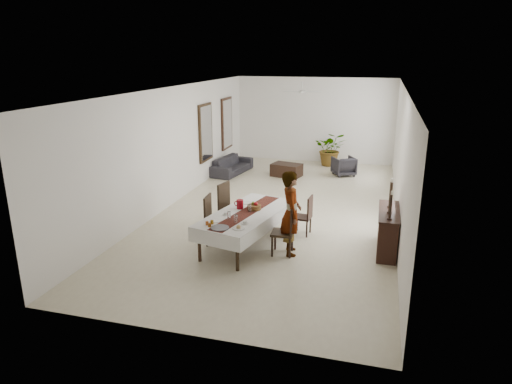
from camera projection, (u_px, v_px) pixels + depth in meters
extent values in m
cube|color=beige|center=(280.00, 209.00, 12.35)|extent=(6.00, 12.00, 0.00)
cube|color=white|center=(282.00, 89.00, 11.42)|extent=(6.00, 12.00, 0.02)
cube|color=white|center=(314.00, 120.00, 17.42)|extent=(6.00, 0.02, 3.20)
cube|color=white|center=(188.00, 236.00, 6.35)|extent=(6.00, 0.02, 3.20)
cube|color=white|center=(175.00, 145.00, 12.65)|extent=(0.02, 12.00, 3.20)
cube|color=white|center=(401.00, 158.00, 11.12)|extent=(0.02, 12.00, 3.20)
cube|color=black|center=(247.00, 214.00, 9.81)|extent=(1.52, 2.58, 0.05)
cylinder|color=black|center=(199.00, 245.00, 9.15)|extent=(0.08, 0.08, 0.71)
cylinder|color=black|center=(237.00, 254.00, 8.75)|extent=(0.08, 0.08, 0.71)
cylinder|color=black|center=(254.00, 212.00, 11.09)|extent=(0.08, 0.08, 0.71)
cylinder|color=black|center=(287.00, 218.00, 10.69)|extent=(0.08, 0.08, 0.71)
cube|color=silver|center=(247.00, 213.00, 9.80)|extent=(1.74, 2.80, 0.01)
cube|color=silver|center=(223.00, 215.00, 10.11)|extent=(0.59, 2.54, 0.30)
cube|color=white|center=(271.00, 224.00, 9.58)|extent=(0.59, 2.54, 0.30)
cube|color=white|center=(213.00, 240.00, 8.75)|extent=(1.16, 0.28, 0.30)
cube|color=silver|center=(273.00, 203.00, 10.94)|extent=(1.16, 0.28, 0.30)
cube|color=maroon|center=(247.00, 212.00, 9.80)|extent=(0.91, 2.54, 0.00)
cylinder|color=maroon|center=(240.00, 204.00, 10.01)|extent=(0.18, 0.18, 0.20)
torus|color=maroon|center=(237.00, 204.00, 10.05)|extent=(0.12, 0.05, 0.12)
cylinder|color=white|center=(236.00, 219.00, 9.17)|extent=(0.07, 0.07, 0.17)
cylinder|color=white|center=(229.00, 216.00, 9.35)|extent=(0.07, 0.07, 0.17)
cylinder|color=white|center=(250.00, 208.00, 9.80)|extent=(0.07, 0.07, 0.17)
cylinder|color=white|center=(245.00, 222.00, 9.15)|extent=(0.09, 0.09, 0.06)
cylinder|color=white|center=(245.00, 223.00, 9.15)|extent=(0.15, 0.15, 0.01)
cylinder|color=silver|center=(226.00, 214.00, 9.63)|extent=(0.09, 0.09, 0.06)
cylinder|color=silver|center=(226.00, 215.00, 9.64)|extent=(0.15, 0.15, 0.01)
cylinder|color=silver|center=(239.00, 228.00, 8.88)|extent=(0.24, 0.24, 0.02)
sphere|color=tan|center=(239.00, 227.00, 8.88)|extent=(0.09, 0.09, 0.09)
cylinder|color=white|center=(215.00, 221.00, 9.30)|extent=(0.24, 0.24, 0.02)
cylinder|color=white|center=(246.00, 203.00, 10.41)|extent=(0.24, 0.24, 0.02)
cylinder|color=#414046|center=(220.00, 228.00, 8.91)|extent=(0.36, 0.36, 0.02)
cylinder|color=#914B15|center=(210.00, 225.00, 8.97)|extent=(0.06, 0.06, 0.08)
cylinder|color=#9A4416|center=(207.00, 223.00, 9.07)|extent=(0.06, 0.06, 0.08)
cylinder|color=brown|center=(212.00, 222.00, 9.13)|extent=(0.06, 0.06, 0.08)
cylinder|color=brown|center=(254.00, 207.00, 9.98)|extent=(0.30, 0.30, 0.10)
sphere|color=#A51014|center=(256.00, 204.00, 9.96)|extent=(0.09, 0.09, 0.09)
sphere|color=olive|center=(253.00, 203.00, 10.00)|extent=(0.08, 0.08, 0.08)
cube|color=black|center=(282.00, 233.00, 9.47)|extent=(0.47, 0.47, 0.05)
cylinder|color=black|center=(290.00, 248.00, 9.33)|extent=(0.05, 0.05, 0.44)
cylinder|color=black|center=(292.00, 241.00, 9.68)|extent=(0.05, 0.05, 0.44)
cylinder|color=black|center=(272.00, 247.00, 9.41)|extent=(0.05, 0.05, 0.44)
cylinder|color=black|center=(275.00, 240.00, 9.75)|extent=(0.05, 0.05, 0.44)
cube|color=black|center=(293.00, 220.00, 9.34)|extent=(0.07, 0.45, 0.57)
cube|color=black|center=(302.00, 217.00, 10.54)|extent=(0.43, 0.43, 0.04)
cylinder|color=black|center=(307.00, 229.00, 10.41)|extent=(0.04, 0.04, 0.39)
cylinder|color=black|center=(310.00, 225.00, 10.69)|extent=(0.04, 0.04, 0.39)
cylinder|color=black|center=(293.00, 228.00, 10.52)|extent=(0.04, 0.04, 0.39)
cylinder|color=black|center=(297.00, 223.00, 10.80)|extent=(0.04, 0.04, 0.39)
cube|color=black|center=(310.00, 207.00, 10.40)|extent=(0.07, 0.40, 0.50)
cube|color=black|center=(217.00, 223.00, 9.98)|extent=(0.50, 0.50, 0.05)
cylinder|color=black|center=(212.00, 230.00, 10.27)|extent=(0.05, 0.05, 0.46)
cylinder|color=black|center=(207.00, 236.00, 9.91)|extent=(0.05, 0.05, 0.46)
cylinder|color=black|center=(228.00, 231.00, 10.20)|extent=(0.05, 0.05, 0.46)
cylinder|color=black|center=(224.00, 238.00, 9.84)|extent=(0.05, 0.05, 0.46)
cube|color=black|center=(208.00, 209.00, 9.93)|extent=(0.07, 0.47, 0.59)
cube|color=black|center=(232.00, 210.00, 10.77)|extent=(0.58, 0.58, 0.05)
cylinder|color=black|center=(229.00, 216.00, 11.11)|extent=(0.06, 0.06, 0.47)
cylinder|color=black|center=(220.00, 221.00, 10.78)|extent=(0.06, 0.06, 0.47)
cylinder|color=black|center=(243.00, 219.00, 10.92)|extent=(0.06, 0.06, 0.47)
cylinder|color=black|center=(234.00, 224.00, 10.59)|extent=(0.06, 0.06, 0.47)
cube|color=black|center=(224.00, 195.00, 10.78)|extent=(0.16, 0.47, 0.61)
imported|color=#979AA0|center=(291.00, 213.00, 9.39)|extent=(0.59, 0.74, 1.78)
cube|color=black|center=(387.00, 232.00, 9.64)|extent=(0.39, 1.45, 0.87)
cube|color=black|center=(389.00, 211.00, 9.51)|extent=(0.43, 1.51, 0.03)
cylinder|color=black|center=(389.00, 219.00, 9.01)|extent=(0.10, 0.10, 0.03)
cylinder|color=black|center=(391.00, 206.00, 8.93)|extent=(0.05, 0.05, 0.48)
cylinder|color=beige|center=(392.00, 193.00, 8.85)|extent=(0.03, 0.03, 0.08)
cylinder|color=black|center=(389.00, 212.00, 9.36)|extent=(0.10, 0.10, 0.03)
cylinder|color=black|center=(391.00, 197.00, 9.27)|extent=(0.05, 0.05, 0.63)
cylinder|color=white|center=(392.00, 180.00, 9.17)|extent=(0.03, 0.03, 0.08)
cylinder|color=black|center=(389.00, 207.00, 9.72)|extent=(0.10, 0.10, 0.03)
cylinder|color=black|center=(390.00, 194.00, 9.64)|extent=(0.05, 0.05, 0.53)
cylinder|color=beige|center=(392.00, 180.00, 9.55)|extent=(0.03, 0.03, 0.08)
imported|color=#2C2A2F|center=(232.00, 165.00, 16.01)|extent=(1.05, 2.03, 0.57)
imported|color=#2C292F|center=(344.00, 166.00, 15.70)|extent=(0.95, 0.96, 0.65)
cube|color=black|center=(287.00, 170.00, 15.62)|extent=(1.10, 0.86, 0.43)
imported|color=#245622|center=(331.00, 149.00, 17.02)|extent=(1.22, 1.08, 1.26)
cube|color=black|center=(206.00, 133.00, 14.66)|extent=(0.06, 1.05, 1.85)
cube|color=silver|center=(207.00, 133.00, 14.66)|extent=(0.01, 0.90, 1.70)
cube|color=black|center=(227.00, 123.00, 16.60)|extent=(0.06, 1.05, 1.85)
cube|color=white|center=(228.00, 123.00, 16.59)|extent=(0.01, 0.90, 1.70)
cylinder|color=white|center=(302.00, 85.00, 14.21)|extent=(0.04, 0.04, 0.20)
cylinder|color=silver|center=(302.00, 92.00, 14.27)|extent=(0.16, 0.16, 0.08)
cube|color=silver|center=(304.00, 91.00, 14.59)|extent=(0.10, 0.55, 0.01)
cube|color=white|center=(300.00, 92.00, 13.95)|extent=(0.10, 0.55, 0.01)
cube|color=silver|center=(313.00, 92.00, 14.18)|extent=(0.55, 0.10, 0.01)
cube|color=silver|center=(291.00, 91.00, 14.36)|extent=(0.55, 0.10, 0.01)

